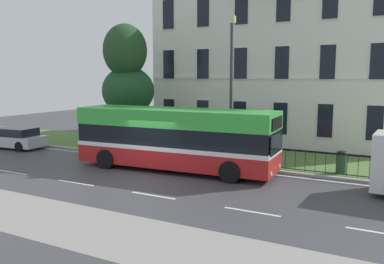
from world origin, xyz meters
TOP-DOWN VIEW (x-y plane):
  - ground_plane at (0.00, 1.01)m, footprint 60.00×56.00m
  - georgian_townhouse at (2.20, 15.43)m, footprint 16.27×11.02m
  - iron_verge_railing at (2.20, 4.40)m, footprint 15.72×0.04m
  - evergreen_tree at (-5.26, 6.45)m, footprint 3.70×3.54m
  - single_decker_bus at (0.56, 2.34)m, footprint 10.03×3.09m
  - parked_hatchback_00 at (-11.60, 2.78)m, footprint 4.22×2.13m
  - street_lamp_post at (2.25, 5.19)m, footprint 0.36×0.24m
  - litter_bin at (7.89, 4.96)m, footprint 0.45×0.45m

SIDE VIEW (x-z plane):
  - ground_plane at x=0.00m, z-range -0.11..0.07m
  - iron_verge_railing at x=2.20m, z-range 0.14..1.11m
  - parked_hatchback_00 at x=-11.60m, z-range -0.02..1.29m
  - litter_bin at x=7.89m, z-range 0.12..1.17m
  - single_decker_bus at x=0.56m, z-range 0.08..3.08m
  - evergreen_tree at x=-5.26m, z-range -0.78..7.35m
  - street_lamp_post at x=2.25m, z-range 0.62..8.09m
  - georgian_townhouse at x=2.20m, z-range 0.15..13.30m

